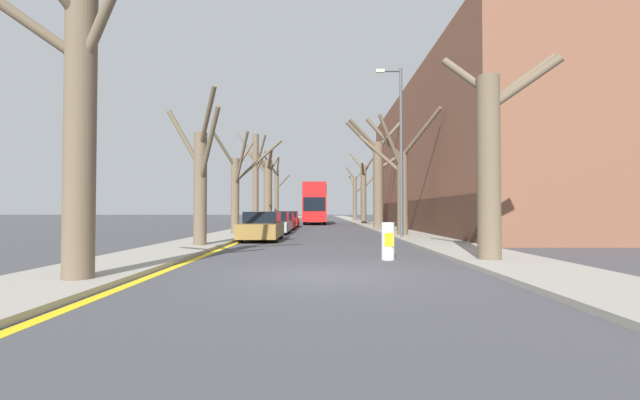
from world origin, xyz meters
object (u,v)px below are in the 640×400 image
(street_tree_left_1, at_px, (202,179))
(street_tree_left_3, at_px, (257,178))
(street_tree_right_4, at_px, (356,196))
(double_decker_bus, at_px, (316,202))
(street_tree_right_1, at_px, (402,181))
(street_tree_left_5, at_px, (277,191))
(street_tree_left_2, at_px, (239,187))
(street_tree_right_0, at_px, (492,158))
(street_tree_left_4, at_px, (269,186))
(street_tree_right_3, at_px, (365,189))
(parked_car_1, at_px, (276,223))
(parked_car_2, at_px, (284,222))
(street_tree_left_0, at_px, (81,86))
(street_tree_right_2, at_px, (379,177))
(parked_car_3, at_px, (289,220))
(parked_car_0, at_px, (263,227))
(lamp_post, at_px, (401,144))
(traffic_bollard, at_px, (389,241))

(street_tree_left_1, height_order, street_tree_left_3, street_tree_left_3)
(street_tree_right_4, height_order, double_decker_bus, street_tree_right_4)
(street_tree_right_1, bearing_deg, street_tree_left_5, 111.54)
(street_tree_left_2, xyz_separation_m, street_tree_right_0, (9.78, -13.39, 0.05))
(street_tree_left_4, height_order, double_decker_bus, street_tree_left_4)
(street_tree_left_2, distance_m, street_tree_right_3, 23.79)
(parked_car_1, height_order, parked_car_2, parked_car_1)
(street_tree_left_0, bearing_deg, street_tree_right_2, 70.15)
(street_tree_right_0, bearing_deg, parked_car_3, 106.18)
(street_tree_right_0, bearing_deg, parked_car_1, 116.60)
(street_tree_right_3, distance_m, parked_car_2, 16.31)
(street_tree_right_2, bearing_deg, street_tree_right_1, -90.95)
(street_tree_left_1, distance_m, double_decker_bus, 31.93)
(street_tree_left_2, relative_size, parked_car_1, 1.45)
(street_tree_left_5, distance_m, street_tree_right_4, 14.31)
(street_tree_left_2, height_order, street_tree_right_4, street_tree_right_4)
(parked_car_0, height_order, parked_car_3, parked_car_3)
(double_decker_bus, relative_size, parked_car_3, 2.57)
(parked_car_0, bearing_deg, street_tree_right_0, -50.44)
(street_tree_left_5, relative_size, parked_car_3, 1.70)
(street_tree_right_0, xyz_separation_m, parked_car_1, (-7.75, 15.48, -2.31))
(street_tree_left_4, xyz_separation_m, parked_car_1, (2.17, -13.67, -3.18))
(street_tree_left_3, height_order, double_decker_bus, street_tree_left_3)
(street_tree_left_4, xyz_separation_m, street_tree_right_1, (9.69, -16.74, -0.67))
(street_tree_left_3, bearing_deg, street_tree_right_4, 69.71)
(street_tree_right_0, bearing_deg, street_tree_right_4, 89.98)
(street_tree_left_3, bearing_deg, street_tree_left_5, 90.30)
(lamp_post, bearing_deg, street_tree_left_3, 131.81)
(street_tree_right_1, bearing_deg, street_tree_left_2, 174.12)
(street_tree_left_2, bearing_deg, street_tree_left_1, -88.95)
(street_tree_left_0, distance_m, street_tree_left_3, 24.16)
(street_tree_left_0, relative_size, parked_car_2, 2.10)
(street_tree_left_5, relative_size, street_tree_right_2, 0.81)
(street_tree_right_4, bearing_deg, street_tree_right_3, -89.98)
(street_tree_right_2, height_order, traffic_bollard, street_tree_right_2)
(street_tree_left_4, bearing_deg, street_tree_right_0, -71.21)
(street_tree_left_3, distance_m, traffic_bollard, 21.26)
(street_tree_right_4, xyz_separation_m, parked_car_0, (-7.76, -37.80, -2.85))
(street_tree_left_1, bearing_deg, parked_car_0, 66.79)
(double_decker_bus, bearing_deg, lamp_post, -79.66)
(street_tree_left_5, xyz_separation_m, traffic_bollard, (7.09, -35.95, -3.14))
(parked_car_0, relative_size, traffic_bollard, 4.03)
(street_tree_right_1, distance_m, traffic_bollard, 12.08)
(street_tree_right_0, distance_m, lamp_post, 10.65)
(parked_car_3, bearing_deg, parked_car_1, -90.00)
(street_tree_left_3, height_order, parked_car_1, street_tree_left_3)
(parked_car_1, relative_size, parked_car_3, 0.96)
(street_tree_left_1, bearing_deg, parked_car_1, 79.83)
(street_tree_right_4, xyz_separation_m, lamp_post, (-0.65, -36.74, 1.47))
(parked_car_1, relative_size, traffic_bollard, 3.78)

